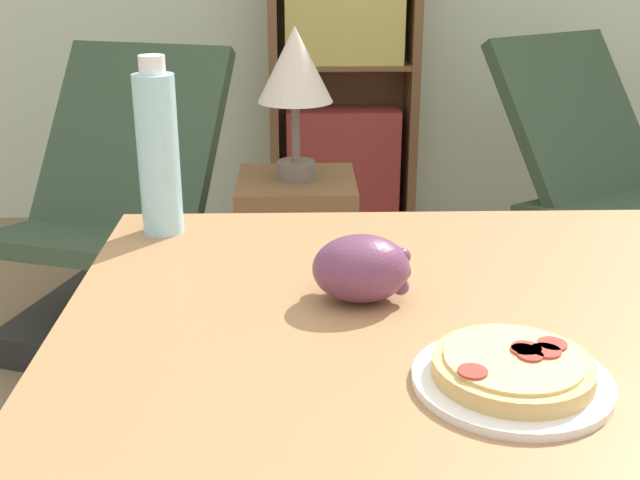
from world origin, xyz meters
TOP-DOWN VIEW (x-y plane):
  - dining_table at (-0.06, -0.00)m, footprint 1.13×0.86m
  - pizza_on_plate at (-0.09, -0.16)m, footprint 0.22×0.22m
  - grape_bunch at (-0.24, 0.07)m, footprint 0.13×0.11m
  - drink_bottle at (-0.54, 0.34)m, footprint 0.07×0.07m
  - lounge_chair_near at (-0.90, 1.45)m, footprint 0.74×0.89m
  - lounge_chair_far at (0.74, 1.73)m, footprint 0.84×0.94m
  - bookshelf at (-0.13, 2.46)m, footprint 0.61×0.27m
  - side_table at (-0.33, 1.31)m, footprint 0.34×0.34m
  - table_lamp at (-0.33, 1.31)m, footprint 0.21×0.21m

SIDE VIEW (x-z plane):
  - side_table at x=-0.33m, z-range 0.00..0.55m
  - lounge_chair_near at x=-0.90m, z-range -0.15..0.73m
  - lounge_chair_far at x=0.74m, z-range -0.15..0.73m
  - dining_table at x=-0.06m, z-range 0.27..1.02m
  - bookshelf at x=-0.13m, z-range -0.06..1.36m
  - pizza_on_plate at x=-0.09m, z-range 0.74..0.78m
  - grape_bunch at x=-0.24m, z-range 0.75..0.84m
  - table_lamp at x=-0.33m, z-range 0.64..1.07m
  - drink_bottle at x=-0.54m, z-range 0.74..1.02m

